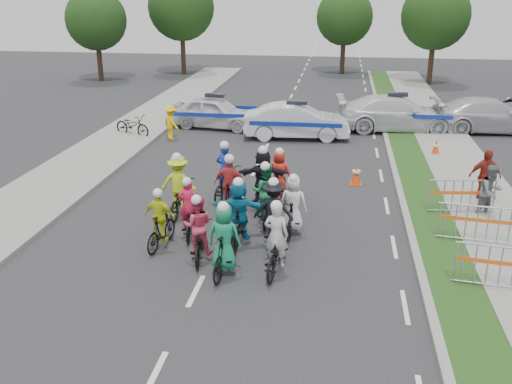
# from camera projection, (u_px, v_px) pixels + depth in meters

# --- Properties ---
(ground) EXTENTS (90.00, 90.00, 0.00)m
(ground) POSITION_uv_depth(u_px,v_px,m) (196.00, 291.00, 12.83)
(ground) COLOR #28282B
(ground) RESTS_ON ground
(curb_right) EXTENTS (0.20, 60.00, 0.12)m
(curb_right) POSITION_uv_depth(u_px,v_px,m) (406.00, 217.00, 16.75)
(curb_right) COLOR gray
(curb_right) RESTS_ON ground
(grass_strip) EXTENTS (1.20, 60.00, 0.11)m
(grass_strip) POSITION_uv_depth(u_px,v_px,m) (431.00, 219.00, 16.65)
(grass_strip) COLOR #214415
(grass_strip) RESTS_ON ground
(sidewalk_right) EXTENTS (2.40, 60.00, 0.13)m
(sidewalk_right) POSITION_uv_depth(u_px,v_px,m) (495.00, 222.00, 16.40)
(sidewalk_right) COLOR gray
(sidewalk_right) RESTS_ON ground
(sidewalk_left) EXTENTS (3.00, 60.00, 0.13)m
(sidewalk_left) POSITION_uv_depth(u_px,v_px,m) (38.00, 197.00, 18.35)
(sidewalk_left) COLOR gray
(sidewalk_left) RESTS_ON ground
(rider_0) EXTENTS (0.84, 1.89, 1.86)m
(rider_0) POSITION_uv_depth(u_px,v_px,m) (276.00, 248.00, 13.49)
(rider_0) COLOR black
(rider_0) RESTS_ON ground
(rider_1) EXTENTS (0.84, 1.83, 1.88)m
(rider_1) POSITION_uv_depth(u_px,v_px,m) (225.00, 246.00, 13.35)
(rider_1) COLOR black
(rider_1) RESTS_ON ground
(rider_2) EXTENTS (0.84, 1.78, 1.75)m
(rider_2) POSITION_uv_depth(u_px,v_px,m) (198.00, 235.00, 14.11)
(rider_2) COLOR black
(rider_2) RESTS_ON ground
(rider_3) EXTENTS (0.88, 1.64, 1.67)m
(rider_3) POSITION_uv_depth(u_px,v_px,m) (161.00, 225.00, 14.74)
(rider_3) COLOR black
(rider_3) RESTS_ON ground
(rider_4) EXTENTS (1.06, 1.86, 1.88)m
(rider_4) POSITION_uv_depth(u_px,v_px,m) (273.00, 218.00, 14.94)
(rider_4) COLOR black
(rider_4) RESTS_ON ground
(rider_5) EXTENTS (1.50, 1.79, 1.88)m
(rider_5) POSITION_uv_depth(u_px,v_px,m) (239.00, 216.00, 14.93)
(rider_5) COLOR black
(rider_5) RESTS_ON ground
(rider_6) EXTENTS (0.86, 1.75, 1.71)m
(rider_6) POSITION_uv_depth(u_px,v_px,m) (189.00, 216.00, 15.49)
(rider_6) COLOR black
(rider_6) RESTS_ON ground
(rider_7) EXTENTS (0.79, 1.73, 1.78)m
(rider_7) POSITION_uv_depth(u_px,v_px,m) (293.00, 211.00, 15.51)
(rider_7) COLOR black
(rider_7) RESTS_ON ground
(rider_8) EXTENTS (0.82, 1.87, 1.86)m
(rider_8) POSITION_uv_depth(u_px,v_px,m) (265.00, 200.00, 16.30)
(rider_8) COLOR black
(rider_8) RESTS_ON ground
(rider_9) EXTENTS (0.99, 1.85, 1.92)m
(rider_9) POSITION_uv_depth(u_px,v_px,m) (230.00, 192.00, 16.81)
(rider_9) COLOR black
(rider_9) RESTS_ON ground
(rider_10) EXTENTS (1.08, 1.91, 1.95)m
(rider_10) POSITION_uv_depth(u_px,v_px,m) (179.00, 191.00, 16.84)
(rider_10) COLOR black
(rider_10) RESTS_ON ground
(rider_11) EXTENTS (1.64, 1.95, 2.00)m
(rider_11) POSITION_uv_depth(u_px,v_px,m) (263.00, 182.00, 17.32)
(rider_11) COLOR black
(rider_11) RESTS_ON ground
(rider_12) EXTENTS (1.00, 1.99, 1.94)m
(rider_12) POSITION_uv_depth(u_px,v_px,m) (226.00, 180.00, 18.14)
(rider_12) COLOR black
(rider_12) RESTS_ON ground
(rider_13) EXTENTS (0.81, 1.75, 1.79)m
(rider_13) POSITION_uv_depth(u_px,v_px,m) (279.00, 180.00, 17.90)
(rider_13) COLOR black
(rider_13) RESTS_ON ground
(police_car_0) EXTENTS (4.56, 2.41, 1.48)m
(police_car_0) POSITION_uv_depth(u_px,v_px,m) (215.00, 112.00, 27.20)
(police_car_0) COLOR silver
(police_car_0) RESTS_ON ground
(police_car_1) EXTENTS (4.77, 2.02, 1.53)m
(police_car_1) POSITION_uv_depth(u_px,v_px,m) (297.00, 121.00, 25.32)
(police_car_1) COLOR silver
(police_car_1) RESTS_ON ground
(police_car_2) EXTENTS (5.77, 2.79, 1.62)m
(police_car_2) POSITION_uv_depth(u_px,v_px,m) (396.00, 113.00, 26.68)
(police_car_2) COLOR silver
(police_car_2) RESTS_ON ground
(civilian_sedan) EXTENTS (5.54, 2.66, 1.56)m
(civilian_sedan) POSITION_uv_depth(u_px,v_px,m) (490.00, 115.00, 26.43)
(civilian_sedan) COLOR silver
(civilian_sedan) RESTS_ON ground
(spectator_1) EXTENTS (1.00, 0.95, 1.63)m
(spectator_1) POSITION_uv_depth(u_px,v_px,m) (491.00, 192.00, 16.57)
(spectator_1) COLOR slate
(spectator_1) RESTS_ON ground
(spectator_2) EXTENTS (1.06, 0.56, 1.73)m
(spectator_2) POSITION_uv_depth(u_px,v_px,m) (485.00, 177.00, 17.73)
(spectator_2) COLOR maroon
(spectator_2) RESTS_ON ground
(marshal_hiviz) EXTENTS (1.11, 1.08, 1.52)m
(marshal_hiviz) POSITION_uv_depth(u_px,v_px,m) (171.00, 123.00, 25.08)
(marshal_hiviz) COLOR yellow
(marshal_hiviz) RESTS_ON ground
(barrier_0) EXTENTS (2.05, 0.76, 1.12)m
(barrier_0) POSITION_uv_depth(u_px,v_px,m) (500.00, 269.00, 12.61)
(barrier_0) COLOR #A5A8AD
(barrier_0) RESTS_ON ground
(barrier_1) EXTENTS (2.05, 0.75, 1.12)m
(barrier_1) POSITION_uv_depth(u_px,v_px,m) (477.00, 225.00, 14.91)
(barrier_1) COLOR #A5A8AD
(barrier_1) RESTS_ON ground
(barrier_2) EXTENTS (2.05, 0.74, 1.12)m
(barrier_2) POSITION_uv_depth(u_px,v_px,m) (462.00, 198.00, 16.85)
(barrier_2) COLOR #A5A8AD
(barrier_2) RESTS_ON ground
(cone_0) EXTENTS (0.40, 0.40, 0.70)m
(cone_0) POSITION_uv_depth(u_px,v_px,m) (356.00, 175.00, 19.59)
(cone_0) COLOR #F24C0C
(cone_0) RESTS_ON ground
(cone_1) EXTENTS (0.40, 0.40, 0.70)m
(cone_1) POSITION_uv_depth(u_px,v_px,m) (436.00, 148.00, 22.78)
(cone_1) COLOR #F24C0C
(cone_1) RESTS_ON ground
(parked_bike) EXTENTS (2.02, 1.36, 1.00)m
(parked_bike) POSITION_uv_depth(u_px,v_px,m) (132.00, 125.00, 25.73)
(parked_bike) COLOR black
(parked_bike) RESTS_ON ground
(tree_0) EXTENTS (4.20, 4.20, 6.30)m
(tree_0) POSITION_uv_depth(u_px,v_px,m) (96.00, 20.00, 39.35)
(tree_0) COLOR #382619
(tree_0) RESTS_ON ground
(tree_1) EXTENTS (4.55, 4.55, 6.82)m
(tree_1) POSITION_uv_depth(u_px,v_px,m) (436.00, 16.00, 37.90)
(tree_1) COLOR #382619
(tree_1) RESTS_ON ground
(tree_3) EXTENTS (4.90, 4.90, 7.35)m
(tree_3) POSITION_uv_depth(u_px,v_px,m) (181.00, 7.00, 42.13)
(tree_3) COLOR #382619
(tree_3) RESTS_ON ground
(tree_4) EXTENTS (4.20, 4.20, 6.30)m
(tree_4) POSITION_uv_depth(u_px,v_px,m) (345.00, 17.00, 42.57)
(tree_4) COLOR #382619
(tree_4) RESTS_ON ground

